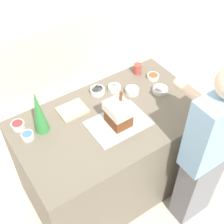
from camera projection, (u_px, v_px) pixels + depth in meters
ground_plane at (112, 182)px, 3.09m from camera, size 12.00×12.00×0.00m
back_cabinet_block at (31, 56)px, 3.79m from camera, size 6.00×0.60×0.94m
kitchen_island at (112, 154)px, 2.76m from camera, size 1.52×0.88×0.93m
baking_tray at (118, 123)px, 2.38m from camera, size 0.45×0.32×0.01m
gingerbread_house at (119, 113)px, 2.31m from camera, size 0.17×0.20×0.27m
decorative_tree at (38, 112)px, 2.21m from camera, size 0.11×0.11×0.38m
candy_bowl_near_tray_left at (114, 88)px, 2.64m from camera, size 0.11×0.11×0.04m
candy_bowl_near_tray_right at (153, 76)px, 2.76m from camera, size 0.10×0.10×0.04m
candy_bowl_behind_tray at (28, 136)px, 2.27m from camera, size 0.09×0.09×0.05m
candy_bowl_far_right at (132, 91)px, 2.61m from camera, size 0.11×0.11×0.05m
candy_bowl_far_left at (97, 91)px, 2.62m from camera, size 0.12×0.12×0.04m
candy_bowl_front_corner at (18, 125)px, 2.34m from camera, size 0.10×0.10×0.05m
candy_bowl_center_rear at (160, 90)px, 2.63m from camera, size 0.13×0.13×0.04m
cookbook at (72, 110)px, 2.47m from camera, size 0.22×0.18×0.02m
mug at (137, 69)px, 2.79m from camera, size 0.07×0.07×0.09m
person at (207, 153)px, 2.30m from camera, size 0.43×0.53×1.63m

